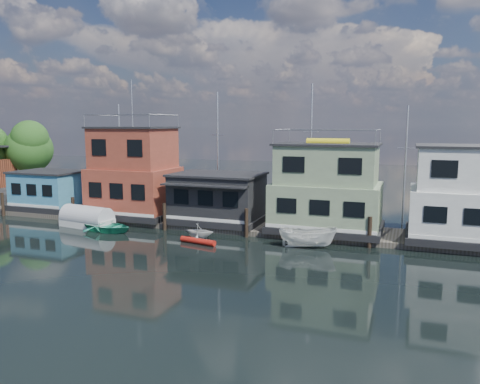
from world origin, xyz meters
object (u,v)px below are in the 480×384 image
at_px(houseboat_dark, 218,198).
at_px(red_kayak, 198,241).
at_px(tarp_runabout, 87,219).
at_px(houseboat_red, 134,174).
at_px(houseboat_white, 472,197).
at_px(houseboat_blue, 50,190).
at_px(dinghy_teal, 109,227).
at_px(dinghy_white, 199,231).
at_px(houseboat_green, 327,189).
at_px(motorboat, 308,237).

relative_size(houseboat_dark, red_kayak, 2.57).
height_order(red_kayak, tarp_runabout, tarp_runabout).
bearing_deg(houseboat_dark, houseboat_red, 179.86).
bearing_deg(houseboat_white, houseboat_blue, -180.00).
bearing_deg(dinghy_teal, dinghy_white, -81.43).
distance_m(houseboat_dark, houseboat_white, 19.03).
relative_size(houseboat_blue, houseboat_white, 0.76).
bearing_deg(dinghy_teal, houseboat_white, -74.19).
xyz_separation_m(houseboat_red, dinghy_teal, (0.62, -4.86, -3.68)).
relative_size(houseboat_green, motorboat, 2.11).
height_order(houseboat_blue, houseboat_green, houseboat_green).
bearing_deg(houseboat_red, houseboat_green, 0.00).
bearing_deg(houseboat_white, tarp_runabout, -172.15).
relative_size(houseboat_dark, houseboat_white, 0.88).
distance_m(dinghy_teal, tarp_runabout, 2.88).
bearing_deg(houseboat_blue, houseboat_white, 0.00).
bearing_deg(houseboat_green, houseboat_red, -180.00).
distance_m(red_kayak, dinghy_white, 1.62).
distance_m(dinghy_teal, motorboat, 15.89).
height_order(houseboat_green, motorboat, houseboat_green).
xyz_separation_m(dinghy_teal, dinghy_white, (7.71, 0.43, 0.17)).
relative_size(houseboat_green, dinghy_white, 3.77).
bearing_deg(houseboat_white, dinghy_white, -166.66).
bearing_deg(houseboat_red, houseboat_white, 0.00).
distance_m(houseboat_blue, dinghy_white, 18.44).
height_order(houseboat_white, dinghy_teal, houseboat_white).
relative_size(houseboat_blue, houseboat_red, 0.54).
bearing_deg(tarp_runabout, motorboat, 7.79).
xyz_separation_m(dinghy_white, motorboat, (8.17, 0.13, 0.18)).
relative_size(houseboat_white, dinghy_teal, 2.07).
relative_size(houseboat_blue, motorboat, 1.60).
bearing_deg(tarp_runabout, houseboat_red, 70.88).
xyz_separation_m(houseboat_white, dinghy_white, (-18.67, -4.43, -2.95)).
height_order(houseboat_blue, dinghy_teal, houseboat_blue).
relative_size(houseboat_dark, houseboat_green, 0.88).
xyz_separation_m(houseboat_dark, dinghy_white, (0.33, -4.41, -1.83)).
height_order(houseboat_green, tarp_runabout, houseboat_green).
xyz_separation_m(houseboat_blue, dinghy_teal, (10.12, -4.86, -1.78)).
relative_size(houseboat_red, tarp_runabout, 2.41).
relative_size(motorboat, tarp_runabout, 0.81).
xyz_separation_m(houseboat_green, tarp_runabout, (-19.11, -4.01, -2.84)).
distance_m(houseboat_green, houseboat_white, 10.00).
distance_m(houseboat_white, tarp_runabout, 29.53).
relative_size(houseboat_white, dinghy_white, 3.77).
bearing_deg(red_kayak, houseboat_white, 29.43).
bearing_deg(houseboat_blue, houseboat_red, 0.00).
bearing_deg(houseboat_white, motorboat, -157.76).
bearing_deg(red_kayak, houseboat_green, 47.47).
bearing_deg(houseboat_red, houseboat_dark, -0.14).
distance_m(houseboat_blue, houseboat_green, 26.53).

